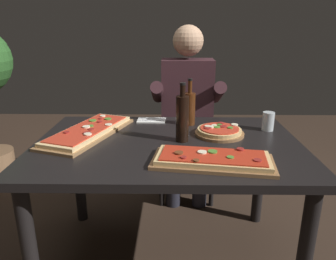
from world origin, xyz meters
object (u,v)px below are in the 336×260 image
at_px(pizza_rectangular_left, 88,131).
at_px(wine_bottle_dark, 190,108).
at_px(pizza_round_far, 219,132).
at_px(oil_bottle_amber, 182,118).
at_px(dining_table, 168,158).
at_px(seated_diner, 187,107).
at_px(diner_chair, 186,134).
at_px(tumbler_near_camera, 268,121).
at_px(pizza_rectangular_front, 213,159).

height_order(pizza_rectangular_left, wine_bottle_dark, wine_bottle_dark).
xyz_separation_m(pizza_round_far, oil_bottle_amber, (-0.21, -0.10, 0.11)).
relative_size(pizza_round_far, oil_bottle_amber, 0.88).
height_order(dining_table, seated_diner, seated_diner).
bearing_deg(oil_bottle_amber, dining_table, -167.34).
xyz_separation_m(wine_bottle_dark, seated_diner, (0.00, 0.42, -0.10)).
xyz_separation_m(pizza_rectangular_left, diner_chair, (0.58, 0.75, -0.27)).
bearing_deg(pizza_round_far, wine_bottle_dark, 129.00).
bearing_deg(pizza_round_far, dining_table, -157.68).
height_order(wine_bottle_dark, oil_bottle_amber, oil_bottle_amber).
bearing_deg(dining_table, wine_bottle_dark, 67.86).
bearing_deg(seated_diner, pizza_round_far, -75.93).
bearing_deg(pizza_round_far, pizza_rectangular_left, -179.38).
relative_size(diner_chair, seated_diner, 0.65).
distance_m(pizza_round_far, tumbler_near_camera, 0.31).
relative_size(dining_table, diner_chair, 1.61).
height_order(wine_bottle_dark, diner_chair, wine_bottle_dark).
xyz_separation_m(pizza_rectangular_left, wine_bottle_dark, (0.58, 0.21, 0.09)).
bearing_deg(tumbler_near_camera, seated_diner, 130.34).
distance_m(wine_bottle_dark, diner_chair, 0.65).
bearing_deg(pizza_rectangular_left, pizza_round_far, 0.62).
distance_m(pizza_rectangular_left, diner_chair, 0.98).
height_order(pizza_rectangular_front, pizza_round_far, same).
bearing_deg(tumbler_near_camera, diner_chair, 124.69).
bearing_deg(pizza_round_far, pizza_rectangular_front, -101.99).
relative_size(dining_table, pizza_round_far, 5.09).
distance_m(oil_bottle_amber, seated_diner, 0.73).
bearing_deg(tumbler_near_camera, dining_table, -160.42).
bearing_deg(oil_bottle_amber, pizza_rectangular_left, 169.91).
distance_m(dining_table, pizza_rectangular_front, 0.36).
bearing_deg(pizza_rectangular_left, wine_bottle_dark, 19.55).
relative_size(pizza_rectangular_left, wine_bottle_dark, 2.39).
height_order(dining_table, pizza_round_far, pizza_round_far).
xyz_separation_m(pizza_round_far, wine_bottle_dark, (-0.16, 0.20, 0.09)).
height_order(pizza_rectangular_front, wine_bottle_dark, wine_bottle_dark).
bearing_deg(oil_bottle_amber, tumbler_near_camera, 20.56).
relative_size(pizza_rectangular_front, pizza_round_far, 2.07).
bearing_deg(pizza_round_far, tumbler_near_camera, 16.80).
xyz_separation_m(dining_table, wine_bottle_dark, (0.13, 0.32, 0.20)).
height_order(pizza_rectangular_left, diner_chair, diner_chair).
bearing_deg(wine_bottle_dark, seated_diner, 89.33).
relative_size(pizza_rectangular_front, seated_diner, 0.43).
xyz_separation_m(pizza_rectangular_front, seated_diner, (-0.07, 1.01, -0.02)).
relative_size(pizza_round_far, diner_chair, 0.32).
relative_size(oil_bottle_amber, diner_chair, 0.36).
relative_size(pizza_rectangular_left, pizza_round_far, 2.48).
distance_m(pizza_rectangular_front, oil_bottle_amber, 0.34).
height_order(tumbler_near_camera, diner_chair, diner_chair).
bearing_deg(dining_table, tumbler_near_camera, 19.58).
height_order(dining_table, pizza_rectangular_left, pizza_rectangular_left).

